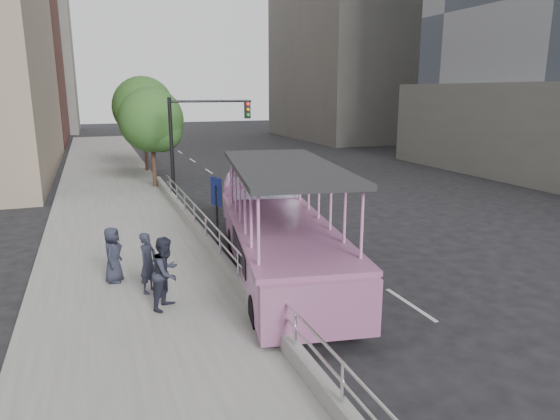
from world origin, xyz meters
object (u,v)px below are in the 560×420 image
object	(u,v)px
duck_boat	(275,229)
traffic_signal	(195,132)
pedestrian_near	(148,263)
street_tree_near	(154,122)
pedestrian_far	(113,255)
pedestrian_mid	(166,273)
street_tree_far	(145,110)
car	(266,181)
parking_sign	(217,210)

from	to	relation	value
duck_boat	traffic_signal	world-z (taller)	traffic_signal
pedestrian_near	traffic_signal	size ratio (longest dim) A/B	0.31
traffic_signal	street_tree_near	size ratio (longest dim) A/B	0.91
pedestrian_far	street_tree_near	xyz separation A→B (m)	(2.93, 14.25, 2.73)
pedestrian_mid	street_tree_near	xyz separation A→B (m)	(1.79, 16.50, 2.62)
street_tree_near	street_tree_far	xyz separation A→B (m)	(0.20, 6.00, 0.49)
car	traffic_signal	bearing A→B (deg)	-169.45
duck_boat	pedestrian_far	bearing A→B (deg)	-178.97
pedestrian_far	parking_sign	distance (m)	3.60
pedestrian_mid	traffic_signal	bearing A→B (deg)	23.78
duck_boat	pedestrian_mid	bearing A→B (deg)	-147.44
street_tree_far	parking_sign	bearing A→B (deg)	-89.57
duck_boat	car	size ratio (longest dim) A/B	2.66
duck_boat	street_tree_far	distance (m)	20.45
duck_boat	parking_sign	size ratio (longest dim) A/B	3.86
duck_boat	car	world-z (taller)	duck_boat
parking_sign	car	bearing A→B (deg)	62.93
duck_boat	pedestrian_mid	distance (m)	4.36
duck_boat	pedestrian_mid	xyz separation A→B (m)	(-3.67, -2.34, -0.12)
parking_sign	street_tree_near	world-z (taller)	street_tree_near
pedestrian_mid	street_tree_near	bearing A→B (deg)	32.11
duck_boat	street_tree_near	distance (m)	14.50
street_tree_far	pedestrian_near	bearing A→B (deg)	-96.15
duck_boat	parking_sign	xyz separation A→B (m)	(-1.54, 1.23, 0.46)
parking_sign	street_tree_far	bearing A→B (deg)	90.43
pedestrian_far	duck_boat	bearing A→B (deg)	-69.00
pedestrian_near	parking_sign	distance (m)	3.51
pedestrian_near	street_tree_far	bearing A→B (deg)	34.03
pedestrian_near	parking_sign	xyz separation A→B (m)	(2.44, 2.42, 0.67)
pedestrian_far	street_tree_far	size ratio (longest dim) A/B	0.24
parking_sign	street_tree_far	size ratio (longest dim) A/B	0.44
car	street_tree_far	size ratio (longest dim) A/B	0.64
car	pedestrian_near	distance (m)	14.67
pedestrian_near	parking_sign	world-z (taller)	parking_sign
parking_sign	pedestrian_near	bearing A→B (deg)	-135.21
street_tree_near	street_tree_far	distance (m)	6.02
traffic_signal	pedestrian_far	bearing A→B (deg)	-112.72
pedestrian_near	pedestrian_mid	distance (m)	1.20
pedestrian_mid	parking_sign	distance (m)	4.20
duck_boat	parking_sign	bearing A→B (deg)	141.23
duck_boat	street_tree_far	xyz separation A→B (m)	(-1.68, 20.16, 2.99)
pedestrian_mid	street_tree_far	world-z (taller)	street_tree_far
parking_sign	traffic_signal	size ratio (longest dim) A/B	0.55
car	street_tree_far	world-z (taller)	street_tree_far
parking_sign	street_tree_near	xyz separation A→B (m)	(-0.34, 12.93, 2.04)
street_tree_far	street_tree_near	bearing A→B (deg)	-91.91
car	street_tree_far	xyz separation A→B (m)	(-5.31, 8.81, 3.60)
traffic_signal	street_tree_far	world-z (taller)	street_tree_far
duck_boat	traffic_signal	bearing A→B (deg)	91.50
pedestrian_near	street_tree_far	xyz separation A→B (m)	(2.30, 21.35, 3.19)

